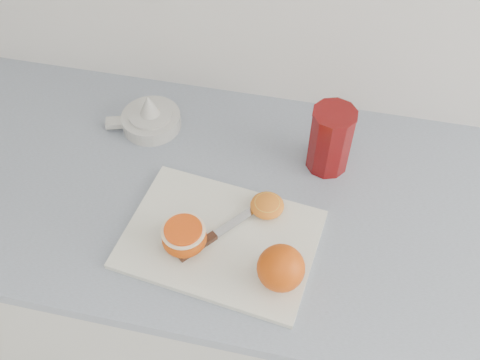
{
  "coord_description": "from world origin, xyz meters",
  "views": [
    {
      "loc": [
        0.01,
        1.04,
        1.75
      ],
      "look_at": [
        -0.13,
        1.67,
        0.96
      ],
      "focal_mm": 40.0,
      "sensor_mm": 36.0,
      "label": 1
    }
  ],
  "objects_px": {
    "counter": "(242,295)",
    "red_tumbler": "(330,142)",
    "cutting_board": "(220,239)",
    "half_orange": "(184,237)",
    "citrus_juicer": "(150,118)"
  },
  "relations": [
    {
      "from": "half_orange",
      "to": "citrus_juicer",
      "type": "relative_size",
      "value": 0.5
    },
    {
      "from": "half_orange",
      "to": "counter",
      "type": "bearing_deg",
      "value": 64.04
    },
    {
      "from": "half_orange",
      "to": "citrus_juicer",
      "type": "height_order",
      "value": "citrus_juicer"
    },
    {
      "from": "counter",
      "to": "red_tumbler",
      "type": "height_order",
      "value": "red_tumbler"
    },
    {
      "from": "half_orange",
      "to": "citrus_juicer",
      "type": "bearing_deg",
      "value": 119.2
    },
    {
      "from": "cutting_board",
      "to": "half_orange",
      "type": "bearing_deg",
      "value": -152.91
    },
    {
      "from": "counter",
      "to": "citrus_juicer",
      "type": "relative_size",
      "value": 14.59
    },
    {
      "from": "counter",
      "to": "red_tumbler",
      "type": "bearing_deg",
      "value": 35.76
    },
    {
      "from": "citrus_juicer",
      "to": "red_tumbler",
      "type": "bearing_deg",
      "value": -4.27
    },
    {
      "from": "half_orange",
      "to": "citrus_juicer",
      "type": "distance_m",
      "value": 0.34
    },
    {
      "from": "cutting_board",
      "to": "citrus_juicer",
      "type": "relative_size",
      "value": 2.13
    },
    {
      "from": "citrus_juicer",
      "to": "counter",
      "type": "bearing_deg",
      "value": -30.81
    },
    {
      "from": "cutting_board",
      "to": "counter",
      "type": "bearing_deg",
      "value": 82.92
    },
    {
      "from": "counter",
      "to": "red_tumbler",
      "type": "xyz_separation_m",
      "value": [
        0.16,
        0.11,
        0.51
      ]
    },
    {
      "from": "counter",
      "to": "citrus_juicer",
      "type": "bearing_deg",
      "value": 149.19
    }
  ]
}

